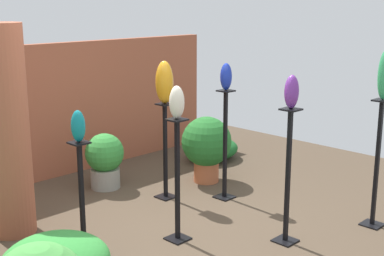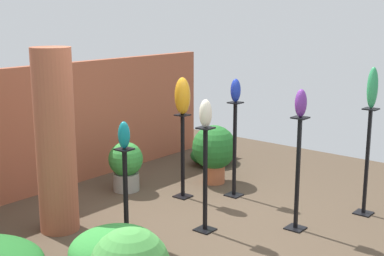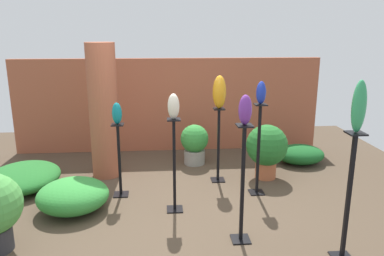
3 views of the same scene
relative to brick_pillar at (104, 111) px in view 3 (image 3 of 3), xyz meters
The scene contains 20 objects.
ground_plane 1.91m from the brick_pillar, 51.73° to the right, with size 8.00×8.00×0.00m, color #4C3D2D.
brick_wall_back 1.60m from the brick_pillar, 51.09° to the left, with size 5.60×0.12×1.71m, color #9E5138.
brick_pillar is the anchor object (origin of this frame).
pedestal_teal 1.00m from the brick_pillar, 69.28° to the right, with size 0.20×0.20×1.01m.
pedestal_amber 1.81m from the brick_pillar, 12.09° to the right, with size 0.20×0.20×1.11m.
pedestal_cobalt 2.37m from the brick_pillar, 21.48° to the right, with size 0.20×0.20×1.26m.
pedestal_ivory 1.70m from the brick_pillar, 51.44° to the right, with size 0.20×0.20×1.18m.
pedestal_jade 3.62m from the brick_pillar, 42.83° to the right, with size 0.20×0.20×1.30m.
pedestal_violet 2.68m from the brick_pillar, 50.12° to the right, with size 0.20×0.20×1.28m.
art_vase_teal 0.84m from the brick_pillar, 69.28° to the right, with size 0.13×0.12×0.29m, color #0F727A.
art_vase_amber 1.77m from the brick_pillar, 12.09° to the right, with size 0.19×0.21×0.48m, color orange.
art_vase_cobalt 2.36m from the brick_pillar, 21.48° to the right, with size 0.13×0.13×0.30m, color #192D9E.
art_vase_ivory 1.66m from the brick_pillar, 51.44° to the right, with size 0.14×0.14×0.30m, color beige.
art_vase_jade 3.63m from the brick_pillar, 42.83° to the right, with size 0.13×0.12×0.48m, color #2D9356.
art_vase_violet 2.68m from the brick_pillar, 50.12° to the right, with size 0.13×0.13×0.30m, color #6B2D8C.
potted_plant_back_center 1.60m from the brick_pillar, 16.10° to the left, with size 0.47×0.47×0.68m.
potted_plant_walkway_edge 2.52m from the brick_pillar, ahead, with size 0.63×0.63×0.83m.
foliage_bed_east 1.46m from the brick_pillar, 101.96° to the right, with size 0.88×0.85×0.40m, color #338C38.
foliage_bed_west 1.48m from the brick_pillar, 160.96° to the right, with size 1.03×1.20×0.31m, color #236B28.
foliage_bed_center 3.33m from the brick_pillar, ahead, with size 0.81×0.67×0.31m, color #195923.
Camera 3 is at (-0.11, -4.32, 2.19)m, focal length 35.00 mm.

